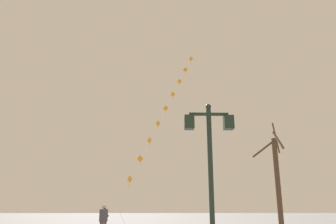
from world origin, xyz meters
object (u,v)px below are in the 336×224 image
(bare_tree, at_px, (278,184))
(kite_train, at_px, (161,117))
(kite_flyer, at_px, (103,221))
(twin_lantern_lamp_post, at_px, (210,150))

(bare_tree, bearing_deg, kite_train, 118.92)
(kite_train, xyz_separation_m, bare_tree, (4.94, -8.94, -5.35))
(kite_flyer, xyz_separation_m, bare_tree, (7.84, -3.32, 1.61))
(twin_lantern_lamp_post, distance_m, kite_train, 14.76)
(kite_train, bearing_deg, kite_flyer, -117.26)
(twin_lantern_lamp_post, xyz_separation_m, kite_train, (-1.35, 13.91, 4.73))
(twin_lantern_lamp_post, distance_m, kite_flyer, 9.57)
(twin_lantern_lamp_post, bearing_deg, bare_tree, 54.10)
(kite_train, bearing_deg, twin_lantern_lamp_post, -84.48)
(twin_lantern_lamp_post, xyz_separation_m, bare_tree, (3.60, 4.97, -0.62))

